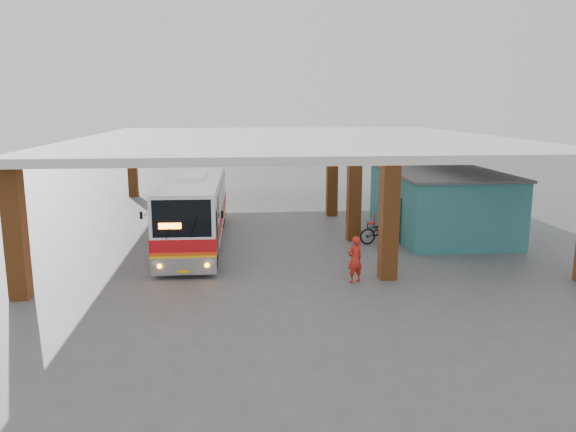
{
  "coord_description": "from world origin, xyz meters",
  "views": [
    {
      "loc": [
        -2.44,
        -22.24,
        6.22
      ],
      "look_at": [
        -0.35,
        0.0,
        1.79
      ],
      "focal_mm": 35.0,
      "sensor_mm": 36.0,
      "label": 1
    }
  ],
  "objects_px": {
    "pedestrian": "(355,259)",
    "red_chair": "(373,221)",
    "coach_bus": "(195,208)",
    "motorcycle": "(383,231)"
  },
  "relations": [
    {
      "from": "coach_bus",
      "to": "red_chair",
      "type": "relative_size",
      "value": 14.45
    },
    {
      "from": "motorcycle",
      "to": "pedestrian",
      "type": "relative_size",
      "value": 1.3
    },
    {
      "from": "pedestrian",
      "to": "red_chair",
      "type": "distance_m",
      "value": 9.31
    },
    {
      "from": "red_chair",
      "to": "coach_bus",
      "type": "bearing_deg",
      "value": -151.98
    },
    {
      "from": "motorcycle",
      "to": "pedestrian",
      "type": "bearing_deg",
      "value": 149.3
    },
    {
      "from": "motorcycle",
      "to": "pedestrian",
      "type": "height_order",
      "value": "pedestrian"
    },
    {
      "from": "pedestrian",
      "to": "motorcycle",
      "type": "bearing_deg",
      "value": -138.76
    },
    {
      "from": "coach_bus",
      "to": "pedestrian",
      "type": "relative_size",
      "value": 6.76
    },
    {
      "from": "coach_bus",
      "to": "red_chair",
      "type": "xyz_separation_m",
      "value": [
        8.84,
        2.45,
        -1.28
      ]
    },
    {
      "from": "red_chair",
      "to": "pedestrian",
      "type": "bearing_deg",
      "value": -95.2
    }
  ]
}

